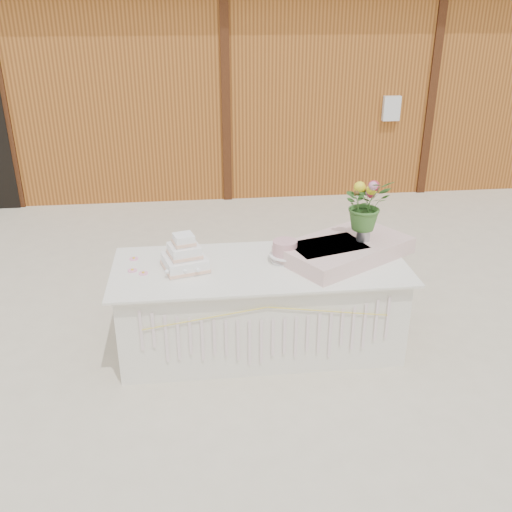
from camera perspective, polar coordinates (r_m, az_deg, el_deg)
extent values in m
plane|color=beige|center=(5.02, 0.40, -8.93)|extent=(80.00, 80.00, 0.00)
cube|color=#AA6223|center=(10.25, -3.82, 17.29)|extent=(12.00, 4.00, 3.00)
cube|color=silver|center=(4.82, 0.41, -5.20)|extent=(2.28, 0.88, 0.75)
cube|color=silver|center=(4.65, 0.42, -1.07)|extent=(2.40, 1.00, 0.02)
cube|color=white|center=(4.60, -7.11, -0.67)|extent=(0.39, 0.39, 0.11)
cube|color=#FBBE9E|center=(4.61, -7.09, -1.04)|extent=(0.41, 0.41, 0.02)
cube|color=white|center=(4.55, -7.18, 0.53)|extent=(0.28, 0.28, 0.10)
cube|color=#FBBE9E|center=(4.56, -7.16, 0.20)|extent=(0.30, 0.30, 0.02)
cube|color=white|center=(4.52, -7.24, 1.62)|extent=(0.18, 0.18, 0.09)
cube|color=#FBBE9E|center=(4.53, -7.23, 1.36)|extent=(0.20, 0.20, 0.02)
cylinder|color=white|center=(4.72, 2.88, -0.47)|extent=(0.22, 0.22, 0.01)
cylinder|color=white|center=(4.70, 2.89, -0.17)|extent=(0.06, 0.06, 0.04)
cylinder|color=white|center=(4.69, 2.89, 0.12)|extent=(0.25, 0.25, 0.01)
cylinder|color=#C89290|center=(4.67, 2.91, 0.84)|extent=(0.20, 0.20, 0.12)
cube|color=beige|center=(4.83, 8.86, 0.69)|extent=(1.24, 1.08, 0.14)
cylinder|color=#ACACB0|center=(4.83, 10.70, 2.40)|extent=(0.11, 0.11, 0.15)
imported|color=#3B6C2B|center=(4.73, 10.97, 5.68)|extent=(0.46, 0.42, 0.43)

